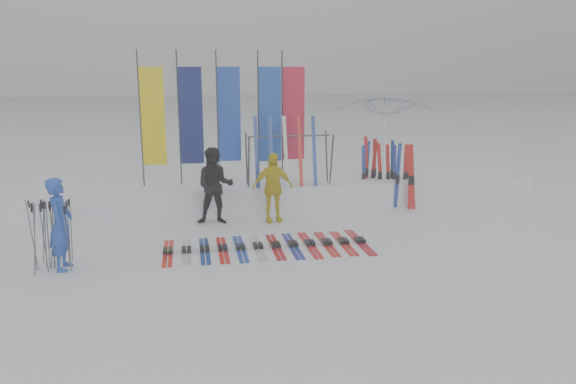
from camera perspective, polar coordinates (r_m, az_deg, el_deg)
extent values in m
plane|color=white|center=(9.74, 0.52, -7.84)|extent=(120.00, 120.00, 0.00)
cube|color=white|center=(14.02, -2.98, -0.18)|extent=(14.00, 1.60, 0.60)
imported|color=#1E45B3|center=(10.26, -22.09, -3.04)|extent=(0.41, 0.60, 1.60)
imported|color=black|center=(12.40, -7.42, 0.61)|extent=(0.89, 0.72, 1.70)
imported|color=yellow|center=(12.46, -1.59, 0.46)|extent=(0.95, 0.47, 1.56)
imported|color=white|center=(16.12, 9.89, 5.11)|extent=(3.74, 3.78, 2.69)
cube|color=red|center=(10.76, -12.10, -5.93)|extent=(0.17, 1.56, 0.07)
cube|color=#BABDC1|center=(10.75, -10.28, -5.86)|extent=(0.17, 1.59, 0.07)
cube|color=navy|center=(10.75, -8.47, -5.79)|extent=(0.17, 1.57, 0.07)
cube|color=red|center=(10.76, -6.66, -5.71)|extent=(0.17, 1.58, 0.07)
cube|color=#163598|center=(10.79, -4.85, -5.63)|extent=(0.17, 1.62, 0.07)
cube|color=silver|center=(10.82, -3.06, -5.54)|extent=(0.17, 1.59, 0.07)
cube|color=#AF0E19|center=(10.87, -1.28, -5.45)|extent=(0.17, 1.58, 0.07)
cube|color=navy|center=(10.92, 0.48, -5.35)|extent=(0.17, 1.63, 0.07)
cube|color=red|center=(10.99, 2.23, -5.25)|extent=(0.17, 1.67, 0.07)
cube|color=red|center=(11.06, 3.95, -5.15)|extent=(0.17, 1.57, 0.07)
cube|color=red|center=(11.15, 5.65, -5.04)|extent=(0.17, 1.56, 0.07)
cube|color=#B60E1C|center=(11.24, 7.31, -4.93)|extent=(0.17, 1.69, 0.07)
cylinder|color=#595B60|center=(10.59, -21.17, -3.67)|extent=(0.08, 0.14, 1.17)
cylinder|color=#595B60|center=(10.41, -22.84, -3.98)|extent=(0.16, 0.08, 1.21)
cylinder|color=#595B60|center=(10.23, -24.34, -4.40)|extent=(0.10, 0.12, 1.21)
cylinder|color=#595B60|center=(10.32, -23.58, -4.27)|extent=(0.08, 0.07, 1.19)
cylinder|color=#595B60|center=(10.51, -24.58, -3.93)|extent=(0.15, 0.15, 1.23)
cylinder|color=#595B60|center=(10.40, -21.36, -3.96)|extent=(0.05, 0.02, 1.19)
cylinder|color=#595B60|center=(10.46, -22.81, -4.09)|extent=(0.04, 0.13, 1.15)
cylinder|color=#595B60|center=(10.37, -23.20, -4.05)|extent=(0.08, 0.13, 1.22)
cylinder|color=#595B60|center=(10.47, -22.65, -3.89)|extent=(0.11, 0.11, 1.21)
cylinder|color=#595B60|center=(10.50, -23.43, -3.96)|extent=(0.10, 0.12, 1.19)
cylinder|color=#595B60|center=(10.75, -23.58, -3.65)|extent=(0.13, 0.06, 1.18)
cylinder|color=#595B60|center=(10.45, -24.35, -4.10)|extent=(0.08, 0.03, 1.20)
cylinder|color=#595B60|center=(10.45, -21.64, -3.98)|extent=(0.13, 0.14, 1.15)
cylinder|color=#595B60|center=(10.17, -21.55, -4.45)|extent=(0.06, 0.02, 1.15)
cylinder|color=#383A3F|center=(13.73, -14.76, 7.18)|extent=(0.04, 0.04, 3.20)
cube|color=yellow|center=(13.71, -13.55, 7.45)|extent=(0.55, 0.03, 2.30)
cylinder|color=#383A3F|center=(13.73, -11.02, 7.37)|extent=(0.04, 0.04, 3.20)
cube|color=#0C1557|center=(13.73, -9.81, 7.62)|extent=(0.55, 0.03, 2.30)
cylinder|color=#383A3F|center=(13.98, -7.17, 7.59)|extent=(0.04, 0.04, 3.20)
cube|color=#183DB7|center=(13.99, -5.98, 7.83)|extent=(0.55, 0.03, 2.30)
cylinder|color=#383A3F|center=(13.86, -3.03, 7.63)|extent=(0.04, 0.04, 3.20)
cube|color=#1745AC|center=(13.90, -1.84, 7.86)|extent=(0.55, 0.03, 2.30)
cylinder|color=#383A3F|center=(14.14, -0.59, 7.74)|extent=(0.04, 0.04, 3.20)
cube|color=red|center=(14.19, 0.57, 7.96)|extent=(0.55, 0.03, 2.30)
cylinder|color=#383A3F|center=(13.18, -4.01, 3.07)|extent=(0.04, 0.30, 1.23)
cylinder|color=#383A3F|center=(13.67, -4.24, 3.42)|extent=(0.04, 0.30, 1.23)
cylinder|color=#383A3F|center=(13.53, 4.45, 3.32)|extent=(0.04, 0.30, 1.23)
cylinder|color=#383A3F|center=(14.01, 3.94, 3.65)|extent=(0.04, 0.30, 1.23)
cylinder|color=#383A3F|center=(13.48, 0.09, 5.71)|extent=(2.00, 0.04, 0.04)
cube|color=red|center=(14.44, 9.34, 1.92)|extent=(0.09, 0.03, 1.52)
cube|color=navy|center=(14.57, 8.00, 2.11)|extent=(0.09, 0.02, 1.55)
cube|color=navy|center=(14.41, 7.69, 1.81)|extent=(0.09, 0.03, 1.46)
cube|color=red|center=(13.91, 12.30, 1.51)|extent=(0.09, 0.05, 1.59)
cube|color=red|center=(13.92, 12.53, 1.47)|extent=(0.09, 0.03, 1.57)
cube|color=navy|center=(14.67, 10.55, 2.14)|extent=(0.09, 0.03, 1.58)
cube|color=red|center=(14.72, 8.75, 2.32)|extent=(0.09, 0.03, 1.61)
cube|color=red|center=(14.52, 10.12, 1.87)|extent=(0.09, 0.04, 1.49)
cube|color=red|center=(14.55, 11.80, 1.84)|extent=(0.09, 0.04, 1.49)
cube|color=navy|center=(14.52, 10.78, 1.84)|extent=(0.09, 0.03, 1.49)
cube|color=navy|center=(13.90, 11.07, 1.62)|extent=(0.09, 0.03, 1.61)
cube|color=red|center=(14.50, 7.97, 2.31)|extent=(0.09, 0.03, 1.67)
cube|color=red|center=(14.56, 8.64, 2.12)|extent=(0.09, 0.03, 1.57)
cube|color=red|center=(14.70, 12.09, 1.89)|extent=(0.09, 0.04, 1.47)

